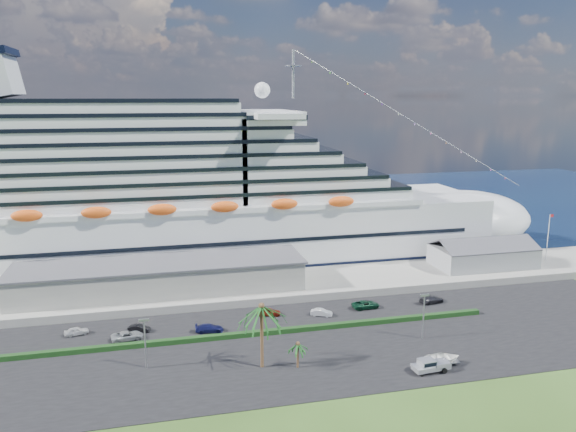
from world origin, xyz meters
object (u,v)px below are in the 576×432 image
object	(u,v)px
parked_car_3	(209,328)
pickup_truck	(431,365)
boat_trailer	(443,358)
cruise_ship	(171,201)

from	to	relation	value
parked_car_3	pickup_truck	size ratio (longest dim) A/B	0.82
pickup_truck	boat_trailer	bearing A→B (deg)	27.31
cruise_ship	boat_trailer	xyz separation A→B (m)	(39.94, -66.21, -15.35)
pickup_truck	boat_trailer	world-z (taller)	pickup_truck
cruise_ship	parked_car_3	xyz separation A→B (m)	(4.68, -44.37, -15.83)
cruise_ship	parked_car_3	size ratio (longest dim) A/B	37.43
pickup_truck	cruise_ship	bearing A→B (deg)	118.60
boat_trailer	parked_car_3	bearing A→B (deg)	148.22
cruise_ship	boat_trailer	distance (m)	78.83
parked_car_3	boat_trailer	world-z (taller)	boat_trailer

